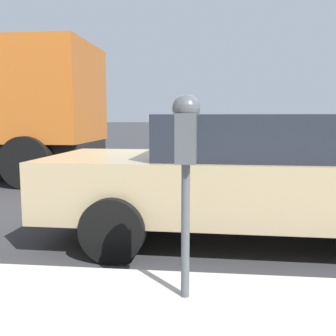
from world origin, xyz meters
TOP-DOWN VIEW (x-y plane):
  - ground_plane at (0.00, 0.00)m, footprint 220.00×220.00m
  - parking_meter at (-2.65, 0.16)m, footprint 0.21×0.19m
  - car_tan at (-0.85, -0.66)m, footprint 2.09×4.94m

SIDE VIEW (x-z plane):
  - ground_plane at x=0.00m, z-range 0.00..0.00m
  - car_tan at x=-0.85m, z-range 0.05..1.48m
  - parking_meter at x=-2.65m, z-range 0.50..1.93m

